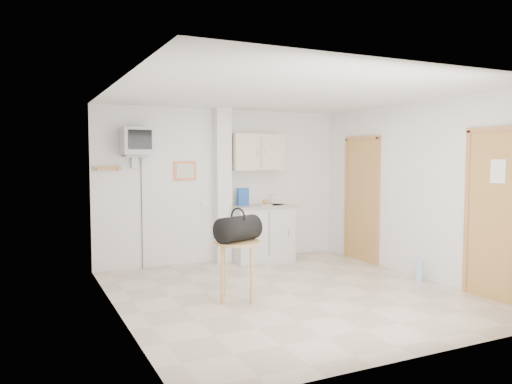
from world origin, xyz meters
name	(u,v)px	position (x,y,z in m)	size (l,w,h in m)	color
ground	(289,293)	(0.00, 0.00, 0.00)	(4.50, 4.50, 0.00)	beige
room_envelope	(303,171)	(0.24, 0.09, 1.54)	(4.24, 4.54, 2.55)	white
kitchenette	(260,212)	(0.57, 2.00, 0.80)	(1.03, 0.58, 2.10)	silver
crt_television	(137,142)	(-1.45, 2.02, 1.94)	(0.44, 0.45, 2.15)	slate
round_table	(237,250)	(-0.72, 0.00, 0.60)	(0.56, 0.56, 0.72)	#A27043
duffel_bag	(238,229)	(-0.71, -0.02, 0.87)	(0.62, 0.49, 0.41)	black
water_bottle	(420,271)	(1.93, -0.25, 0.15)	(0.11, 0.11, 0.33)	#ABC4E9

